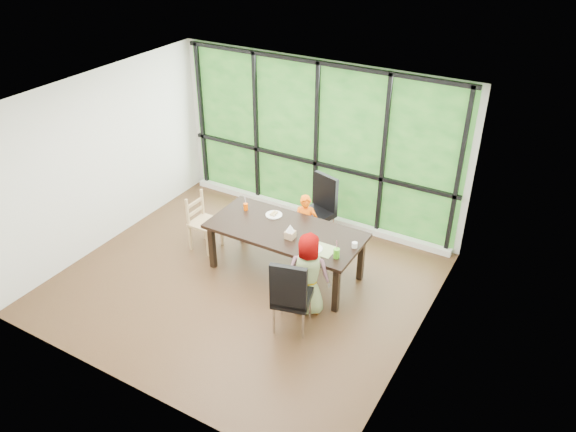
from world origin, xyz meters
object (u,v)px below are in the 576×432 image
object	(u,v)px
chair_window_leather	(317,210)
tissue_box	(290,235)
plate_near	(313,249)
child_older	(307,273)
child_toddler	(306,225)
white_mug	(355,245)
chair_interior_leather	(292,293)
dining_table	(285,251)
orange_cup	(246,207)
chair_end_beech	(205,223)
plate_far	(274,215)
green_cup	(336,253)

from	to	relation	value
chair_window_leather	tissue_box	size ratio (longest dim) A/B	8.58
plate_near	child_older	bearing A→B (deg)	-74.67
child_toddler	white_mug	xyz separation A→B (m)	(1.03, -0.54, 0.29)
chair_window_leather	white_mug	xyz separation A→B (m)	(1.06, -0.96, 0.25)
chair_interior_leather	child_older	bearing A→B (deg)	-104.62
dining_table	child_older	size ratio (longest dim) A/B	1.88
plate_near	orange_cup	distance (m)	1.43
chair_end_beech	orange_cup	xyz separation A→B (m)	(0.62, 0.22, 0.35)
chair_window_leather	tissue_box	xyz separation A→B (m)	(0.20, -1.19, 0.26)
chair_interior_leather	orange_cup	distance (m)	1.87
chair_interior_leather	child_toddler	distance (m)	1.71
orange_cup	chair_end_beech	bearing A→B (deg)	-160.52
chair_window_leather	child_toddler	distance (m)	0.42
child_toddler	tissue_box	xyz separation A→B (m)	(0.17, -0.77, 0.31)
child_older	plate_far	distance (m)	1.30
chair_window_leather	chair_interior_leather	world-z (taller)	same
child_older	orange_cup	size ratio (longest dim) A/B	11.34
chair_window_leather	orange_cup	size ratio (longest dim) A/B	10.40
green_cup	white_mug	world-z (taller)	green_cup
chair_end_beech	tissue_box	world-z (taller)	chair_end_beech
chair_interior_leather	plate_near	world-z (taller)	chair_interior_leather
child_toddler	tissue_box	distance (m)	0.85
chair_window_leather	dining_table	bearing A→B (deg)	-71.29
white_mug	chair_end_beech	bearing A→B (deg)	-177.51
orange_cup	tissue_box	bearing A→B (deg)	-19.72
child_older	orange_cup	bearing A→B (deg)	-44.63
child_toddler	chair_end_beech	bearing A→B (deg)	-174.41
chair_interior_leather	plate_far	bearing A→B (deg)	-65.62
tissue_box	white_mug	bearing A→B (deg)	14.93
chair_interior_leather	orange_cup	size ratio (longest dim) A/B	10.40
orange_cup	green_cup	world-z (taller)	green_cup
plate_far	white_mug	distance (m)	1.39
chair_end_beech	child_older	world-z (taller)	child_older
plate_near	orange_cup	size ratio (longest dim) A/B	2.56
chair_window_leather	green_cup	xyz separation A→B (m)	(0.95, -1.30, 0.28)
chair_interior_leather	white_mug	bearing A→B (deg)	-124.95
child_older	tissue_box	xyz separation A→B (m)	(-0.49, 0.41, 0.22)
green_cup	chair_end_beech	bearing A→B (deg)	174.39
chair_window_leather	plate_far	distance (m)	0.87
chair_window_leather	green_cup	bearing A→B (deg)	-36.66
plate_far	white_mug	world-z (taller)	white_mug
dining_table	child_older	distance (m)	0.89
chair_window_leather	plate_near	size ratio (longest dim) A/B	4.05
child_older	plate_far	bearing A→B (deg)	-56.62
chair_end_beech	green_cup	size ratio (longest dim) A/B	6.78
child_older	plate_far	world-z (taller)	child_older
chair_end_beech	child_toddler	size ratio (longest dim) A/B	0.91
green_cup	plate_far	bearing A→B (deg)	157.68
green_cup	tissue_box	distance (m)	0.76
child_toddler	orange_cup	xyz separation A→B (m)	(-0.79, -0.43, 0.31)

